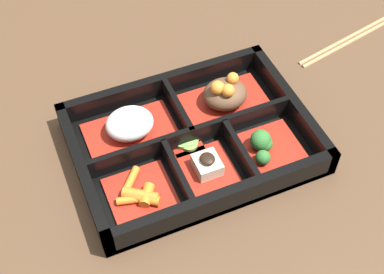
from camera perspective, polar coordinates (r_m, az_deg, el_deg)
ground_plane at (r=0.78m, az=0.00°, el=-1.16°), size 3.00×3.00×0.00m
bento_base at (r=0.77m, az=0.00°, el=-0.94°), size 0.33×0.24×0.01m
bento_rim at (r=0.76m, az=0.09°, el=-0.27°), size 0.33×0.24×0.04m
bowl_rice at (r=0.77m, az=-6.64°, el=1.15°), size 0.13×0.09×0.04m
bowl_stew at (r=0.80m, az=3.54°, el=4.43°), size 0.13×0.09×0.06m
bowl_carrots at (r=0.71m, az=-5.56°, el=-6.05°), size 0.09×0.08×0.02m
bowl_tofu at (r=0.73m, az=1.81°, el=-3.17°), size 0.07×0.08×0.03m
bowl_greens at (r=0.76m, az=7.88°, el=-0.94°), size 0.08×0.08×0.04m
bowl_pickles at (r=0.76m, az=-0.51°, el=-0.75°), size 0.04×0.04×0.01m
chopsticks at (r=0.98m, az=16.21°, el=9.94°), size 0.21×0.06×0.01m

